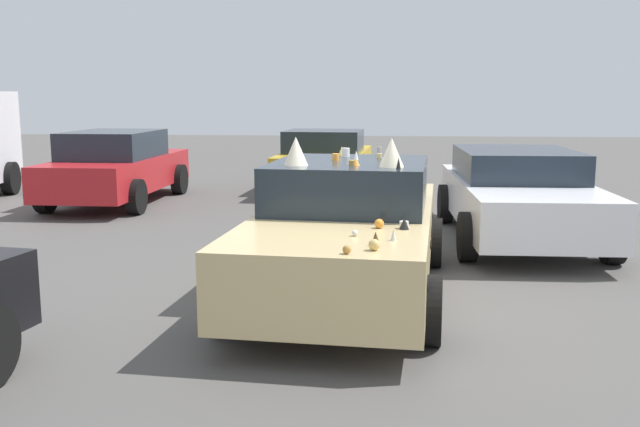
{
  "coord_description": "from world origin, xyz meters",
  "views": [
    {
      "loc": [
        -7.57,
        -0.33,
        2.18
      ],
      "look_at": [
        0.0,
        0.3,
        0.9
      ],
      "focal_mm": 39.75,
      "sensor_mm": 36.0,
      "label": 1
    }
  ],
  "objects_px": {
    "art_car_decorated": "(348,229)",
    "parked_sedan_far_right": "(325,161)",
    "parked_sedan_behind_left": "(518,194)",
    "parked_sedan_row_back_center": "(117,167)"
  },
  "relations": [
    {
      "from": "parked_sedan_behind_left",
      "to": "parked_sedan_row_back_center",
      "type": "xyz_separation_m",
      "value": [
        3.06,
        7.36,
        0.03
      ]
    },
    {
      "from": "parked_sedan_row_back_center",
      "to": "parked_sedan_far_right",
      "type": "bearing_deg",
      "value": -61.48
    },
    {
      "from": "parked_sedan_far_right",
      "to": "parked_sedan_row_back_center",
      "type": "bearing_deg",
      "value": 121.42
    },
    {
      "from": "art_car_decorated",
      "to": "parked_sedan_far_right",
      "type": "relative_size",
      "value": 1.19
    },
    {
      "from": "parked_sedan_behind_left",
      "to": "parked_sedan_far_right",
      "type": "relative_size",
      "value": 1.13
    },
    {
      "from": "art_car_decorated",
      "to": "parked_sedan_far_right",
      "type": "distance_m",
      "value": 8.42
    },
    {
      "from": "parked_sedan_far_right",
      "to": "parked_sedan_row_back_center",
      "type": "distance_m",
      "value": 4.58
    },
    {
      "from": "art_car_decorated",
      "to": "parked_sedan_row_back_center",
      "type": "bearing_deg",
      "value": -136.69
    },
    {
      "from": "art_car_decorated",
      "to": "parked_sedan_behind_left",
      "type": "bearing_deg",
      "value": 147.5
    },
    {
      "from": "parked_sedan_behind_left",
      "to": "parked_sedan_far_right",
      "type": "height_order",
      "value": "parked_sedan_far_right"
    }
  ]
}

